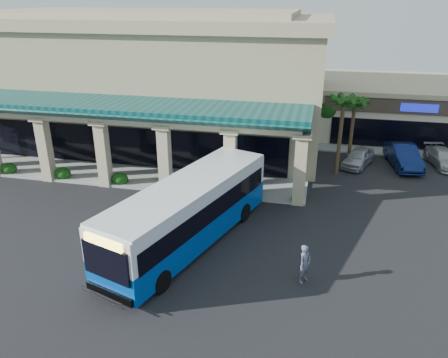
% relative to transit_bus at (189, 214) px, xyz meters
% --- Properties ---
extents(ground, '(110.00, 110.00, 0.00)m').
position_rel_transit_bus_xyz_m(ground, '(-0.57, 1.00, -1.78)').
color(ground, black).
extents(main_building, '(30.80, 14.80, 11.35)m').
position_rel_transit_bus_xyz_m(main_building, '(-8.57, 17.00, 3.90)').
color(main_building, tan).
rests_on(main_building, ground).
extents(arcade, '(30.00, 6.20, 5.70)m').
position_rel_transit_bus_xyz_m(arcade, '(-8.57, 7.80, 1.07)').
color(arcade, '#093A3B').
rests_on(arcade, ground).
extents(strip_mall, '(22.50, 12.50, 4.90)m').
position_rel_transit_bus_xyz_m(strip_mall, '(17.43, 25.00, 0.67)').
color(strip_mall, beige).
rests_on(strip_mall, ground).
extents(palm_0, '(2.40, 2.40, 6.60)m').
position_rel_transit_bus_xyz_m(palm_0, '(7.93, 12.00, 1.52)').
color(palm_0, '#153E10').
rests_on(palm_0, ground).
extents(palm_1, '(2.40, 2.40, 5.80)m').
position_rel_transit_bus_xyz_m(palm_1, '(8.93, 15.00, 1.12)').
color(palm_1, '#153E10').
rests_on(palm_1, ground).
extents(broadleaf_tree, '(2.60, 2.60, 4.81)m').
position_rel_transit_bus_xyz_m(broadleaf_tree, '(6.93, 20.00, 0.63)').
color(broadleaf_tree, '#103B0D').
rests_on(broadleaf_tree, ground).
extents(transit_bus, '(6.76, 13.03, 3.56)m').
position_rel_transit_bus_xyz_m(transit_bus, '(0.00, 0.00, 0.00)').
color(transit_bus, '#0242A4').
rests_on(transit_bus, ground).
extents(pedestrian, '(0.78, 0.84, 1.93)m').
position_rel_transit_bus_xyz_m(pedestrian, '(6.25, -2.18, -0.81)').
color(pedestrian, '#515668').
rests_on(pedestrian, ground).
extents(car_silver, '(3.05, 4.42, 1.40)m').
position_rel_transit_bus_xyz_m(car_silver, '(9.61, 14.11, -1.08)').
color(car_silver, '#A5A5AA').
rests_on(car_silver, ground).
extents(car_white, '(2.55, 5.40, 1.71)m').
position_rel_transit_bus_xyz_m(car_white, '(13.03, 14.73, -0.92)').
color(car_white, '#0C1A4D').
rests_on(car_white, ground).
extents(car_red, '(2.64, 4.75, 1.30)m').
position_rel_transit_bus_xyz_m(car_red, '(16.16, 15.59, -1.13)').
color(car_red, '#AFAFAF').
rests_on(car_red, ground).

